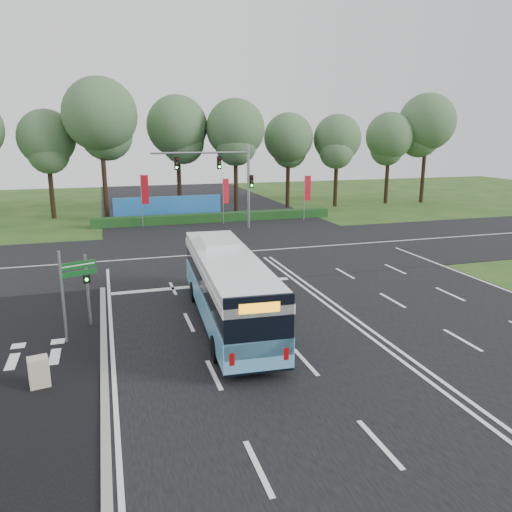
# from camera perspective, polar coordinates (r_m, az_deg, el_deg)

# --- Properties ---
(ground) EXTENTS (120.00, 120.00, 0.00)m
(ground) POSITION_cam_1_polar(r_m,az_deg,el_deg) (23.56, 8.45, -5.89)
(ground) COLOR #204517
(ground) RESTS_ON ground
(road_main) EXTENTS (20.00, 120.00, 0.04)m
(road_main) POSITION_cam_1_polar(r_m,az_deg,el_deg) (23.55, 8.45, -5.84)
(road_main) COLOR black
(road_main) RESTS_ON ground
(road_cross) EXTENTS (120.00, 14.00, 0.05)m
(road_cross) POSITION_cam_1_polar(r_m,az_deg,el_deg) (34.32, -0.10, 0.56)
(road_cross) COLOR black
(road_cross) RESTS_ON ground
(bike_path) EXTENTS (5.00, 18.00, 0.06)m
(bike_path) POSITION_cam_1_polar(r_m,az_deg,el_deg) (18.90, -24.39, -12.03)
(bike_path) COLOR black
(bike_path) RESTS_ON ground
(kerb_strip) EXTENTS (0.25, 18.00, 0.12)m
(kerb_strip) POSITION_cam_1_polar(r_m,az_deg,el_deg) (18.69, -16.96, -11.55)
(kerb_strip) COLOR gray
(kerb_strip) RESTS_ON ground
(city_bus) EXTENTS (3.01, 11.34, 3.22)m
(city_bus) POSITION_cam_1_polar(r_m,az_deg,el_deg) (21.00, -3.27, -3.55)
(city_bus) COLOR #59A3CF
(city_bus) RESTS_ON ground
(pedestrian_signal) EXTENTS (0.29, 0.40, 3.10)m
(pedestrian_signal) POSITION_cam_1_polar(r_m,az_deg,el_deg) (21.70, -18.69, -3.50)
(pedestrian_signal) COLOR gray
(pedestrian_signal) RESTS_ON ground
(street_sign) EXTENTS (1.34, 0.59, 3.66)m
(street_sign) POSITION_cam_1_polar(r_m,az_deg,el_deg) (20.21, -20.44, -3.02)
(street_sign) COLOR gray
(street_sign) RESTS_ON ground
(utility_cabinet) EXTENTS (0.70, 0.62, 1.02)m
(utility_cabinet) POSITION_cam_1_polar(r_m,az_deg,el_deg) (17.63, -23.56, -12.12)
(utility_cabinet) COLOR #C0B39B
(utility_cabinet) RESTS_ON ground
(banner_flag_left) EXTENTS (0.65, 0.28, 4.60)m
(banner_flag_left) POSITION_cam_1_polar(r_m,az_deg,el_deg) (43.80, -12.67, 7.06)
(banner_flag_left) COLOR gray
(banner_flag_left) RESTS_ON ground
(banner_flag_mid) EXTENTS (0.59, 0.21, 4.12)m
(banner_flag_mid) POSITION_cam_1_polar(r_m,az_deg,el_deg) (44.71, -3.53, 7.11)
(banner_flag_mid) COLOR gray
(banner_flag_mid) RESTS_ON ground
(banner_flag_right) EXTENTS (0.63, 0.08, 4.24)m
(banner_flag_right) POSITION_cam_1_polar(r_m,az_deg,el_deg) (46.66, 5.83, 7.44)
(banner_flag_right) COLOR gray
(banner_flag_right) RESTS_ON ground
(traffic_light_gantry) EXTENTS (8.41, 0.28, 7.00)m
(traffic_light_gantry) POSITION_cam_1_polar(r_m,az_deg,el_deg) (41.79, -3.26, 9.35)
(traffic_light_gantry) COLOR gray
(traffic_light_gantry) RESTS_ON ground
(hedge) EXTENTS (22.00, 1.20, 0.80)m
(hedge) POSITION_cam_1_polar(r_m,az_deg,el_deg) (46.13, -4.63, 4.41)
(hedge) COLOR #143613
(hedge) RESTS_ON ground
(blue_hoarding) EXTENTS (10.00, 0.30, 2.20)m
(blue_hoarding) POSITION_cam_1_polar(r_m,az_deg,el_deg) (47.80, -10.00, 5.42)
(blue_hoarding) COLOR #2168B7
(blue_hoarding) RESTS_ON ground
(eucalyptus_row) EXTENTS (53.05, 8.79, 12.95)m
(eucalyptus_row) POSITION_cam_1_polar(r_m,az_deg,el_deg) (52.00, -3.23, 14.36)
(eucalyptus_row) COLOR black
(eucalyptus_row) RESTS_ON ground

